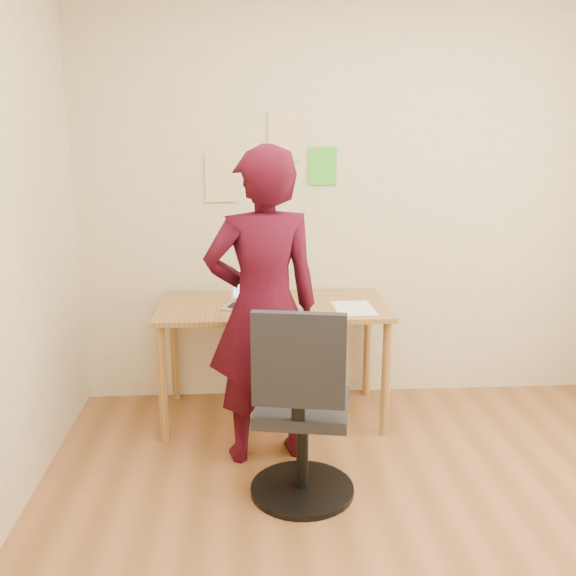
{
  "coord_description": "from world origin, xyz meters",
  "views": [
    {
      "loc": [
        -0.64,
        -2.4,
        1.79
      ],
      "look_at": [
        -0.43,
        0.95,
        0.95
      ],
      "focal_mm": 40.0,
      "sensor_mm": 36.0,
      "label": 1
    }
  ],
  "objects": [
    {
      "name": "wall_note_right",
      "position": [
        -0.16,
        1.74,
        1.55
      ],
      "size": [
        0.18,
        0.0,
        0.24
      ],
      "primitive_type": "cube",
      "color": "#4BC42C",
      "rests_on": "room"
    },
    {
      "name": "desk",
      "position": [
        -0.5,
        1.38,
        0.65
      ],
      "size": [
        1.4,
        0.7,
        0.74
      ],
      "color": "#A07137",
      "rests_on": "ground"
    },
    {
      "name": "wall_note_left",
      "position": [
        -0.81,
        1.74,
        1.48
      ],
      "size": [
        0.21,
        0.0,
        0.3
      ],
      "primitive_type": "cube",
      "color": "#DFC885",
      "rests_on": "room"
    },
    {
      "name": "phone",
      "position": [
        -0.34,
        1.17,
        0.74
      ],
      "size": [
        0.07,
        0.12,
        0.01
      ],
      "rotation": [
        0.0,
        0.0,
        0.05
      ],
      "color": "black",
      "rests_on": "desk"
    },
    {
      "name": "room",
      "position": [
        0.0,
        0.0,
        1.35
      ],
      "size": [
        3.58,
        3.58,
        2.78
      ],
      "color": "brown",
      "rests_on": "ground"
    },
    {
      "name": "laptop",
      "position": [
        -0.63,
        1.36,
        0.79
      ],
      "size": [
        0.36,
        0.34,
        0.21
      ],
      "rotation": [
        0.0,
        0.0,
        -0.29
      ],
      "color": "#B7B7BF",
      "rests_on": "desk"
    },
    {
      "name": "office_chair",
      "position": [
        -0.4,
        0.42,
        0.43
      ],
      "size": [
        0.52,
        0.53,
        1.01
      ],
      "rotation": [
        0.0,
        0.0,
        -0.18
      ],
      "color": "black",
      "rests_on": "ground"
    },
    {
      "name": "paper_sheet",
      "position": [
        -0.02,
        1.27,
        0.74
      ],
      "size": [
        0.24,
        0.34,
        0.0
      ],
      "primitive_type": "cube",
      "rotation": [
        0.0,
        0.0,
        0.05
      ],
      "color": "white",
      "rests_on": "desk"
    },
    {
      "name": "person",
      "position": [
        -0.57,
        0.88,
        0.86
      ],
      "size": [
        0.69,
        0.53,
        1.72
      ],
      "primitive_type": "imported",
      "rotation": [
        0.0,
        0.0,
        3.34
      ],
      "color": "#360714",
      "rests_on": "ground"
    },
    {
      "name": "wall_note_mid",
      "position": [
        -0.41,
        1.74,
        1.74
      ],
      "size": [
        0.21,
        0.0,
        0.3
      ],
      "primitive_type": "cube",
      "color": "#DFC885",
      "rests_on": "room"
    }
  ]
}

